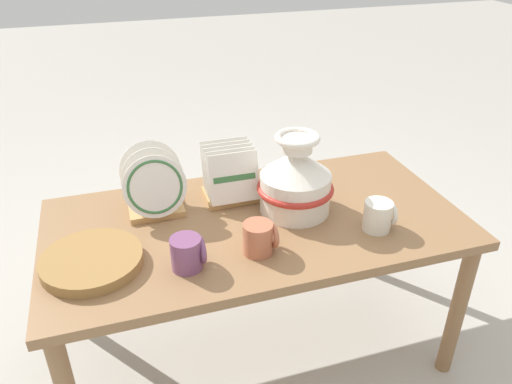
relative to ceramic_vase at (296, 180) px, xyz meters
The scene contains 9 objects.
ground_plane 0.76m from the ceramic_vase, behind, with size 14.00×14.00×0.00m, color #B2ADA3.
display_table 0.24m from the ceramic_vase, behind, with size 1.43×0.73×0.62m.
ceramic_vase is the anchor object (origin of this frame).
dish_rack_round_plates 0.49m from the ceramic_vase, 164.49° to the left, with size 0.21×0.19×0.23m.
dish_rack_square_plates 0.25m from the ceramic_vase, 141.67° to the left, with size 0.19×0.18×0.20m.
wicker_charger_stack 0.71m from the ceramic_vase, behind, with size 0.30×0.30×0.04m.
mug_terracotta_glaze 0.29m from the ceramic_vase, 134.29° to the right, with size 0.10×0.09×0.10m.
mug_plum_glaze 0.48m from the ceramic_vase, 153.41° to the right, with size 0.10×0.09×0.10m.
mug_cream_glaze 0.30m from the ceramic_vase, 41.33° to the right, with size 0.10×0.09×0.10m.
Camera 1 is at (-0.43, -1.38, 1.56)m, focal length 35.00 mm.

